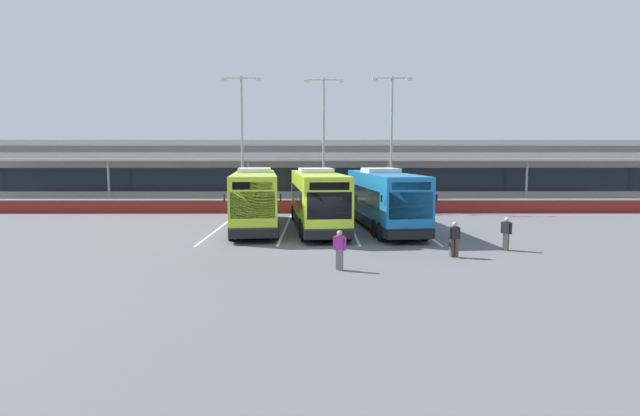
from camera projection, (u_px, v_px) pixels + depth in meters
The scene contains 16 objects.
ground_plane at pixel (319, 245), 26.31m from camera, with size 200.00×200.00×0.00m, color #56565B.
terminal_building at pixel (318, 170), 52.75m from camera, with size 70.00×13.00×6.00m.
red_barrier_wall at pixel (318, 206), 40.67m from camera, with size 60.00×0.40×1.10m.
coach_bus_leftmost at pixel (255, 200), 32.20m from camera, with size 3.97×12.34×3.78m.
coach_bus_left_centre at pixel (317, 200), 31.87m from camera, with size 3.97×12.34×3.78m.
coach_bus_centre at pixel (384, 200), 31.91m from camera, with size 3.97×12.34×3.78m.
bay_stripe_far_west at pixel (219, 228), 32.24m from camera, with size 0.14×13.00×0.01m, color silver.
bay_stripe_west at pixel (285, 228), 32.26m from camera, with size 0.14×13.00×0.01m, color silver.
bay_stripe_mid_west at pixel (352, 228), 32.29m from camera, with size 0.14×13.00×0.01m, color silver.
bay_stripe_centre at pixel (418, 228), 32.31m from camera, with size 0.14×13.00×0.01m, color silver.
pedestrian_with_handbag at pixel (454, 238), 23.09m from camera, with size 0.65×0.35×1.62m.
pedestrian_in_dark_coat at pixel (340, 249), 20.47m from camera, with size 0.53×0.39×1.62m.
pedestrian_child at pixel (506, 233), 24.72m from camera, with size 0.45×0.45×1.62m.
lamp_post_west at pixel (242, 134), 41.88m from camera, with size 3.24×0.28×11.00m.
lamp_post_centre at pixel (324, 135), 42.87m from camera, with size 3.24×0.28×11.00m.
lamp_post_east at pixel (391, 134), 41.85m from camera, with size 3.24×0.28×11.00m.
Camera 1 is at (-0.09, -25.96, 4.65)m, focal length 28.60 mm.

